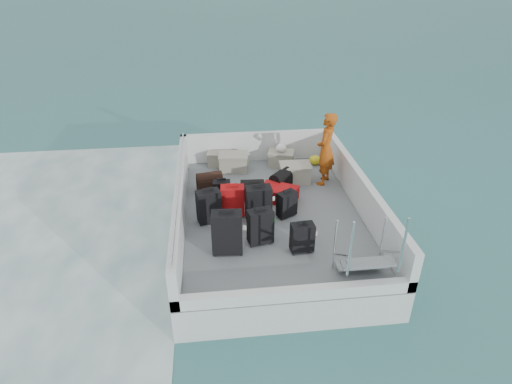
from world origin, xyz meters
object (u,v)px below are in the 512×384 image
(suitcase_7, at_px, (287,204))
(suitcase_2, at_px, (222,193))
(crate_0, at_px, (220,159))
(suitcase_4, at_px, (259,204))
(suitcase_8, at_px, (279,194))
(crate_1, at_px, (233,163))
(suitcase_6, at_px, (302,238))
(suitcase_5, at_px, (233,201))
(crate_2, at_px, (281,159))
(suitcase_3, at_px, (260,227))
(suitcase_0, at_px, (227,233))
(crate_3, at_px, (295,174))
(passenger, at_px, (326,149))
(suitcase_1, at_px, (209,207))

(suitcase_7, bearing_deg, suitcase_2, 124.24)
(suitcase_7, distance_m, crate_0, 2.67)
(suitcase_2, relative_size, suitcase_4, 0.72)
(suitcase_7, bearing_deg, suitcase_8, 65.66)
(crate_1, bearing_deg, suitcase_6, -73.82)
(suitcase_6, relative_size, suitcase_7, 1.04)
(suitcase_5, height_order, suitcase_8, suitcase_5)
(suitcase_4, bearing_deg, crate_2, 67.12)
(suitcase_2, distance_m, suitcase_3, 1.52)
(suitcase_0, xyz_separation_m, suitcase_3, (0.58, 0.21, -0.06))
(suitcase_6, relative_size, crate_3, 0.84)
(suitcase_7, bearing_deg, suitcase_4, 158.23)
(suitcase_4, bearing_deg, suitcase_0, -127.56)
(suitcase_2, relative_size, suitcase_8, 0.69)
(suitcase_4, relative_size, passenger, 0.44)
(suitcase_2, bearing_deg, crate_1, 79.59)
(suitcase_3, xyz_separation_m, crate_1, (-0.27, 2.88, -0.13))
(crate_3, distance_m, passenger, 0.86)
(suitcase_1, distance_m, suitcase_4, 0.92)
(suitcase_1, bearing_deg, suitcase_4, -18.36)
(suitcase_1, distance_m, crate_2, 2.82)
(suitcase_4, bearing_deg, suitcase_3, -97.92)
(suitcase_5, relative_size, suitcase_6, 1.15)
(suitcase_3, bearing_deg, suitcase_7, 41.69)
(suitcase_5, bearing_deg, suitcase_3, -63.41)
(suitcase_1, xyz_separation_m, suitcase_2, (0.27, 0.63, -0.07))
(suitcase_1, distance_m, suitcase_3, 1.16)
(crate_0, bearing_deg, crate_3, -32.10)
(passenger, bearing_deg, suitcase_1, -32.89)
(suitcase_7, relative_size, suitcase_8, 0.71)
(suitcase_8, bearing_deg, crate_1, 58.67)
(suitcase_4, height_order, suitcase_6, suitcase_4)
(suitcase_1, bearing_deg, crate_2, 36.81)
(suitcase_0, bearing_deg, suitcase_4, 59.91)
(suitcase_6, height_order, crate_0, suitcase_6)
(suitcase_5, bearing_deg, suitcase_8, 29.30)
(crate_0, xyz_separation_m, crate_1, (0.30, -0.30, 0.03))
(suitcase_0, relative_size, suitcase_8, 1.06)
(suitcase_4, xyz_separation_m, crate_1, (-0.32, 2.16, -0.16))
(suitcase_6, xyz_separation_m, crate_0, (-1.23, 3.51, -0.11))
(crate_3, bearing_deg, suitcase_3, -115.44)
(suitcase_7, bearing_deg, suitcase_5, 142.31)
(suitcase_5, bearing_deg, suitcase_1, -154.90)
(suitcase_3, height_order, suitcase_7, suitcase_3)
(suitcase_4, distance_m, crate_1, 2.19)
(suitcase_0, bearing_deg, suitcase_8, 59.23)
(suitcase_2, distance_m, crate_3, 1.81)
(suitcase_2, xyz_separation_m, suitcase_4, (0.65, -0.67, 0.10))
(suitcase_8, distance_m, crate_0, 2.09)
(suitcase_6, xyz_separation_m, suitcase_8, (-0.11, 1.74, -0.12))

